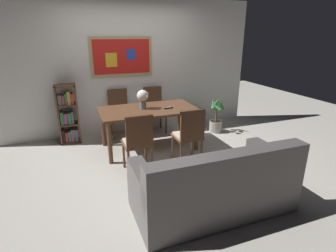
{
  "coord_description": "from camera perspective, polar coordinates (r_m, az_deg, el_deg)",
  "views": [
    {
      "loc": [
        -1.17,
        -3.67,
        1.95
      ],
      "look_at": [
        0.14,
        -0.2,
        0.65
      ],
      "focal_mm": 28.48,
      "sensor_mm": 36.0,
      "label": 1
    }
  ],
  "objects": [
    {
      "name": "dining_chair_near_right",
      "position": [
        4.02,
        4.6,
        -1.37
      ],
      "size": [
        0.4,
        0.41,
        0.91
      ],
      "color": "brown",
      "rests_on": "ground_plane"
    },
    {
      "name": "potted_ivy",
      "position": [
        5.8,
        6.69,
        1.74
      ],
      "size": [
        0.3,
        0.31,
        0.52
      ],
      "color": "#B2ADA3",
      "rests_on": "ground_plane"
    },
    {
      "name": "wall_back_with_painting",
      "position": [
        5.45,
        -8.29,
        12.28
      ],
      "size": [
        5.2,
        0.14,
        2.6
      ],
      "color": "silver",
      "rests_on": "ground_plane"
    },
    {
      "name": "dining_table",
      "position": [
        4.61,
        -4.2,
        2.69
      ],
      "size": [
        1.64,
        0.92,
        0.72
      ],
      "color": "brown",
      "rests_on": "ground_plane"
    },
    {
      "name": "tv_remote",
      "position": [
        4.58,
        0.1,
        3.9
      ],
      "size": [
        0.16,
        0.07,
        0.02
      ],
      "color": "black",
      "rests_on": "dining_table"
    },
    {
      "name": "flower_vase",
      "position": [
        4.54,
        -5.4,
        6.12
      ],
      "size": [
        0.21,
        0.2,
        0.33
      ],
      "color": "slate",
      "rests_on": "dining_table"
    },
    {
      "name": "dining_chair_far_left",
      "position": [
        5.35,
        -10.44,
        3.64
      ],
      "size": [
        0.4,
        0.41,
        0.91
      ],
      "color": "brown",
      "rests_on": "ground_plane"
    },
    {
      "name": "potted_palm",
      "position": [
        5.56,
        10.26,
        1.51
      ],
      "size": [
        0.35,
        0.35,
        0.77
      ],
      "color": "#B2ADA3",
      "rests_on": "ground_plane"
    },
    {
      "name": "leather_couch",
      "position": [
        3.12,
        10.02,
        -12.74
      ],
      "size": [
        1.8,
        0.84,
        0.84
      ],
      "color": "#514C4C",
      "rests_on": "ground_plane"
    },
    {
      "name": "ground_plane",
      "position": [
        4.32,
        -2.65,
        -7.57
      ],
      "size": [
        12.0,
        12.0,
        0.0
      ],
      "primitive_type": "plane",
      "color": "#B7B2A8"
    },
    {
      "name": "bookshelf",
      "position": [
        5.22,
        -20.61,
        1.94
      ],
      "size": [
        0.36,
        0.28,
        1.09
      ],
      "color": "brown",
      "rests_on": "ground_plane"
    },
    {
      "name": "dining_chair_near_left",
      "position": [
        3.78,
        -6.41,
        -2.8
      ],
      "size": [
        0.4,
        0.41,
        0.91
      ],
      "color": "brown",
      "rests_on": "ground_plane"
    },
    {
      "name": "dining_chair_far_right",
      "position": [
        5.5,
        -2.99,
        4.35
      ],
      "size": [
        0.4,
        0.41,
        0.91
      ],
      "color": "brown",
      "rests_on": "ground_plane"
    }
  ]
}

